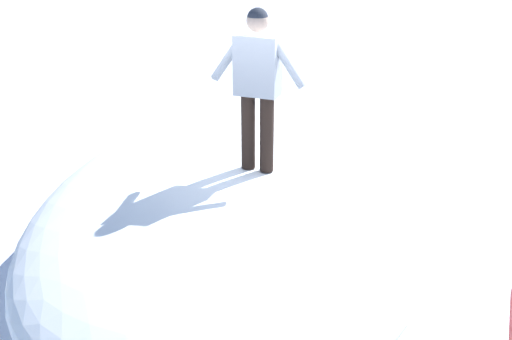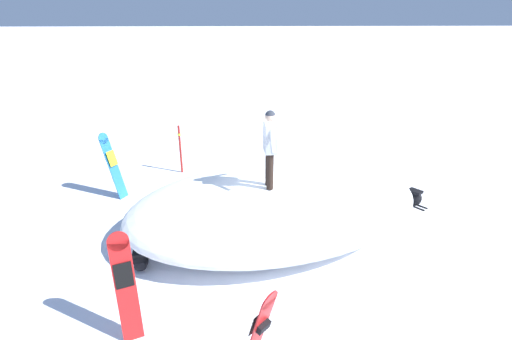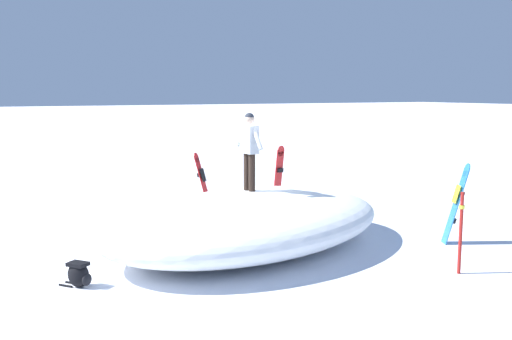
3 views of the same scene
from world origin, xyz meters
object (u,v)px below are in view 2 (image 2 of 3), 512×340
object	(u,v)px
snowboarder_standing	(270,143)
snowboard_secondary_upright	(112,165)
snowboard_tertiary_upright	(259,334)
backpack_near	(414,197)
backpack_far	(141,259)
snowboard_primary_upright	(125,285)
trail_marker_pole	(180,148)

from	to	relation	value
snowboarder_standing	snowboard_secondary_upright	world-z (taller)	snowboarder_standing
snowboard_tertiary_upright	backpack_near	world-z (taller)	snowboard_tertiary_upright
snowboard_tertiary_upright	backpack_far	world-z (taller)	snowboard_tertiary_upright
snowboarder_standing	snowboard_primary_upright	bearing A→B (deg)	-39.83
snowboarder_standing	snowboard_secondary_upright	xyz separation A→B (m)	(-2.00, -3.85, -1.20)
snowboard_primary_upright	backpack_near	xyz separation A→B (m)	(-3.84, 5.96, -0.69)
snowboard_primary_upright	trail_marker_pole	size ratio (longest dim) A/B	1.21
snowboarder_standing	backpack_near	world-z (taller)	snowboarder_standing
snowboard_primary_upright	snowboard_secondary_upright	xyz separation A→B (m)	(-4.70, -1.60, -0.03)
snowboard_secondary_upright	snowboard_tertiary_upright	size ratio (longest dim) A/B	1.09
snowboard_secondary_upright	trail_marker_pole	xyz separation A→B (m)	(-1.51, 1.50, -0.11)
backpack_near	trail_marker_pole	xyz separation A→B (m)	(-2.37, -6.06, 0.56)
backpack_near	trail_marker_pole	world-z (taller)	trail_marker_pole
snowboarder_standing	snowboard_tertiary_upright	size ratio (longest dim) A/B	1.03
snowboard_tertiary_upright	snowboard_secondary_upright	bearing A→B (deg)	-148.14
snowboard_primary_upright	backpack_far	bearing A→B (deg)	-171.25
snowboard_primary_upright	snowboarder_standing	bearing A→B (deg)	140.17
snowboard_primary_upright	snowboard_tertiary_upright	xyz separation A→B (m)	(0.85, 1.85, -0.10)
snowboard_primary_upright	snowboard_secondary_upright	bearing A→B (deg)	-161.19
snowboard_secondary_upright	backpack_near	size ratio (longest dim) A/B	3.03
snowboard_secondary_upright	backpack_far	distance (m)	3.46
snowboard_primary_upright	backpack_near	size ratio (longest dim) A/B	3.12
snowboard_tertiary_upright	backpack_far	bearing A→B (deg)	-139.40
backpack_near	trail_marker_pole	distance (m)	6.53
snowboard_primary_upright	trail_marker_pole	distance (m)	6.21
snowboard_secondary_upright	backpack_near	distance (m)	7.64
backpack_near	snowboard_secondary_upright	bearing A→B (deg)	-96.51
snowboarder_standing	snowboard_tertiary_upright	distance (m)	3.79
backpack_near	snowboard_tertiary_upright	bearing A→B (deg)	-41.23
snowboard_secondary_upright	backpack_far	bearing A→B (deg)	23.57
backpack_near	snowboard_primary_upright	bearing A→B (deg)	-57.22
snowboard_tertiary_upright	backpack_far	xyz separation A→B (m)	(-2.44, -2.09, -0.61)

